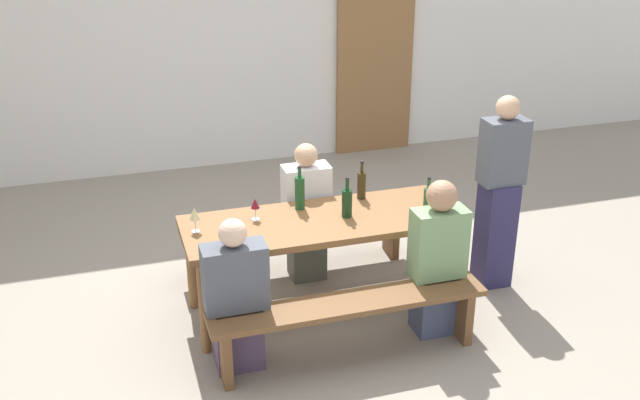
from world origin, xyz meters
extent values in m
plane|color=gray|center=(0.00, 0.00, 0.00)|extent=(24.00, 24.00, 0.00)
cube|color=silver|center=(0.00, 3.34, 1.60)|extent=(14.00, 0.20, 3.20)
cube|color=olive|center=(1.64, 3.20, 1.05)|extent=(0.90, 0.06, 2.10)
cube|color=brown|center=(0.00, 0.00, 0.72)|extent=(1.99, 0.73, 0.05)
cylinder|color=brown|center=(-0.91, -0.30, 0.35)|extent=(0.07, 0.07, 0.70)
cylinder|color=brown|center=(0.91, -0.30, 0.35)|extent=(0.07, 0.07, 0.70)
cylinder|color=brown|center=(-0.91, 0.30, 0.35)|extent=(0.07, 0.07, 0.70)
cylinder|color=brown|center=(0.91, 0.30, 0.35)|extent=(0.07, 0.07, 0.70)
cube|color=brown|center=(0.00, -0.66, 0.43)|extent=(1.89, 0.30, 0.04)
cube|color=brown|center=(-0.84, -0.66, 0.21)|extent=(0.06, 0.24, 0.41)
cube|color=brown|center=(0.84, -0.66, 0.21)|extent=(0.06, 0.24, 0.41)
cube|color=brown|center=(0.00, 0.66, 0.43)|extent=(1.89, 0.30, 0.04)
cube|color=brown|center=(-0.84, 0.66, 0.21)|extent=(0.06, 0.24, 0.41)
cube|color=brown|center=(0.84, 0.66, 0.21)|extent=(0.06, 0.24, 0.41)
cylinder|color=#234C2D|center=(0.76, -0.17, 0.86)|extent=(0.07, 0.07, 0.21)
cylinder|color=#234C2D|center=(0.76, -0.17, 1.00)|extent=(0.02, 0.02, 0.08)
cylinder|color=black|center=(0.76, -0.17, 1.04)|extent=(0.03, 0.03, 0.01)
cylinder|color=#332814|center=(0.41, 0.27, 0.86)|extent=(0.07, 0.07, 0.21)
cylinder|color=#332814|center=(0.41, 0.27, 1.00)|extent=(0.02, 0.02, 0.08)
cylinder|color=black|center=(0.41, 0.27, 1.05)|extent=(0.03, 0.03, 0.01)
cylinder|color=#194723|center=(-0.09, 0.22, 0.87)|extent=(0.07, 0.07, 0.25)
cylinder|color=#194723|center=(-0.09, 0.22, 1.04)|extent=(0.03, 0.03, 0.08)
cylinder|color=black|center=(-0.09, 0.22, 1.08)|extent=(0.03, 0.03, 0.01)
cylinder|color=#143319|center=(0.20, -0.01, 0.85)|extent=(0.08, 0.08, 0.21)
cylinder|color=#143319|center=(0.20, -0.01, 1.00)|extent=(0.03, 0.03, 0.09)
cylinder|color=black|center=(0.20, -0.01, 1.05)|extent=(0.03, 0.03, 0.01)
cylinder|color=silver|center=(-0.45, 0.12, 0.75)|extent=(0.06, 0.06, 0.01)
cylinder|color=silver|center=(-0.45, 0.12, 0.80)|extent=(0.01, 0.01, 0.09)
cone|color=maroon|center=(-0.45, 0.12, 0.88)|extent=(0.06, 0.06, 0.07)
cylinder|color=silver|center=(-0.89, 0.05, 0.75)|extent=(0.06, 0.06, 0.01)
cylinder|color=silver|center=(-0.89, 0.05, 0.80)|extent=(0.01, 0.01, 0.09)
cone|color=beige|center=(-0.89, 0.05, 0.89)|extent=(0.08, 0.08, 0.09)
cube|color=#4D3C56|center=(-0.73, -0.51, 0.23)|extent=(0.31, 0.24, 0.45)
cube|color=#4C515B|center=(-0.73, -0.51, 0.67)|extent=(0.42, 0.20, 0.44)
sphere|color=beige|center=(-0.73, -0.51, 0.99)|extent=(0.18, 0.18, 0.18)
cube|color=#434C6B|center=(0.70, -0.51, 0.23)|extent=(0.28, 0.24, 0.45)
cube|color=#729966|center=(0.70, -0.51, 0.70)|extent=(0.38, 0.20, 0.50)
sphere|color=#A87A5B|center=(0.70, -0.51, 1.06)|extent=(0.21, 0.21, 0.21)
cube|color=#4D5144|center=(0.04, 0.51, 0.23)|extent=(0.28, 0.24, 0.45)
cube|color=silver|center=(0.04, 0.51, 0.71)|extent=(0.37, 0.20, 0.51)
sphere|color=tan|center=(0.04, 0.51, 1.05)|extent=(0.18, 0.18, 0.18)
cube|color=#2B284E|center=(1.43, -0.02, 0.44)|extent=(0.25, 0.24, 0.87)
cube|color=#4C515B|center=(1.43, -0.02, 1.12)|extent=(0.33, 0.20, 0.51)
sphere|color=tan|center=(1.43, -0.02, 1.47)|extent=(0.18, 0.18, 0.18)
camera|label=1|loc=(-1.43, -4.67, 3.06)|focal=42.02mm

